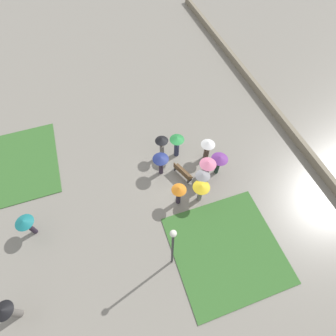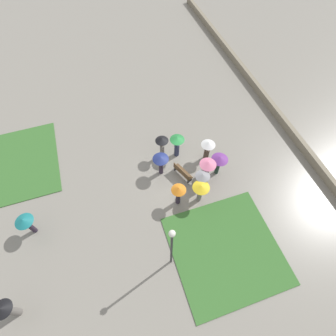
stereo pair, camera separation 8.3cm
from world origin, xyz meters
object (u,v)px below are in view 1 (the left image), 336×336
Objects in this scene: crowd_person_purple at (219,160)px; lamp_post at (173,245)px; crowd_person_pink at (208,166)px; lone_walker_far_path at (25,223)px; crowd_person_yellow at (201,189)px; park_bench at (182,172)px; crowd_person_black at (162,144)px; crowd_person_orange at (179,192)px; crowd_person_grey at (202,179)px; crowd_person_navy at (161,161)px; crowd_person_green at (177,143)px; lone_walker_mid_plaza at (8,312)px; crowd_person_white at (207,147)px.

lamp_post is at bearing 80.57° from crowd_person_purple.
crowd_person_pink reaches higher than lone_walker_far_path.
lamp_post is at bearing 78.21° from crowd_person_pink.
crowd_person_yellow is at bearing -68.19° from lone_walker_far_path.
park_bench is 2.43m from crowd_person_black.
crowd_person_orange is 1.05× the size of crowd_person_yellow.
park_bench is at bearing 77.29° from crowd_person_grey.
crowd_person_black is (7.32, -1.82, -1.67)m from lamp_post.
crowd_person_navy is at bearing 18.30° from crowd_person_purple.
crowd_person_green is (1.12, -1.54, -0.05)m from crowd_person_navy.
crowd_person_green is at bearing -29.84° from park_bench.
lone_walker_mid_plaza reaches higher than crowd_person_yellow.
crowd_person_pink is at bearing -69.23° from crowd_person_white.
crowd_person_navy is 3.44m from crowd_person_white.
crowd_person_grey is 0.95× the size of crowd_person_green.
crowd_person_green is at bearing -46.61° from lone_walker_far_path.
park_bench is 0.78× the size of crowd_person_pink.
crowd_person_white is (1.58, -0.72, -0.24)m from crowd_person_pink.
crowd_person_purple reaches higher than crowd_person_yellow.
crowd_person_navy is 3.27m from crowd_person_yellow.
crowd_person_pink reaches higher than crowd_person_purple.
crowd_person_white is 14.43m from lone_walker_mid_plaza.
lone_walker_far_path is (4.37, 7.33, -1.72)m from lamp_post.
crowd_person_orange is at bearing -93.88° from crowd_person_white.
park_bench is 0.89× the size of lone_walker_far_path.
crowd_person_orange is at bearing 16.01° from crowd_person_green.
crowd_person_grey reaches higher than crowd_person_navy.
crowd_person_black is 1.03× the size of crowd_person_green.
crowd_person_orange is (-0.44, 1.75, 0.12)m from crowd_person_grey.
crowd_person_pink is 3.08m from crowd_person_navy.
lamp_post is 2.67× the size of crowd_person_yellow.
lone_walker_mid_plaza is at bearing 89.58° from lamp_post.
crowd_person_green is (0.99, 1.89, 0.09)m from crowd_person_white.
crowd_person_yellow is (-2.06, -0.40, 0.94)m from park_bench.
lamp_post reaches higher than crowd_person_pink.
crowd_person_grey is 0.93× the size of crowd_person_black.
crowd_person_green is at bearing 105.71° from crowd_person_yellow.
crowd_person_orange is 3.87m from crowd_person_green.
crowd_person_black is 1.13× the size of lone_walker_far_path.
crowd_person_pink reaches higher than lone_walker_mid_plaza.
lamp_post is 7.95m from crowd_person_white.
crowd_person_purple is (0.22, -0.95, -0.07)m from crowd_person_pink.
crowd_person_pink is at bearing -41.55° from lamp_post.
lamp_post reaches higher than crowd_person_yellow.
park_bench is at bearing 25.13° from crowd_person_purple.
crowd_person_yellow is at bearing -138.13° from crowd_person_navy.
crowd_person_purple is at bearing 178.96° from lone_walker_mid_plaza.
crowd_person_orange is (-2.55, -0.33, 0.01)m from crowd_person_navy.
crowd_person_black is 1.04× the size of lone_walker_mid_plaza.
crowd_person_purple is at bearing -58.98° from crowd_person_orange.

